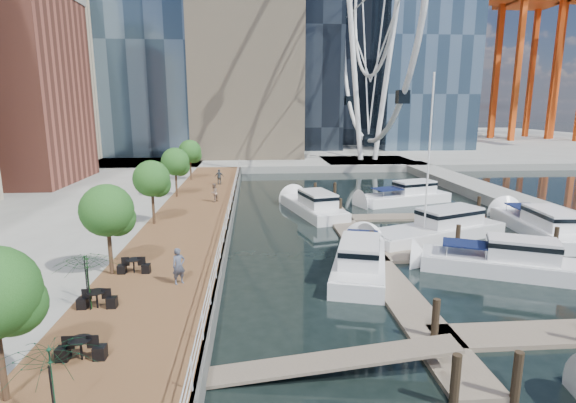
{
  "coord_description": "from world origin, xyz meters",
  "views": [
    {
      "loc": [
        -4.18,
        -18.08,
        9.27
      ],
      "look_at": [
        -1.88,
        11.51,
        3.0
      ],
      "focal_mm": 28.0,
      "sensor_mm": 36.0,
      "label": 1
    }
  ],
  "objects": [
    {
      "name": "ground",
      "position": [
        0.0,
        0.0,
        0.0
      ],
      "size": [
        520.0,
        520.0,
        0.0
      ],
      "primitive_type": "plane",
      "color": "black",
      "rests_on": "ground"
    },
    {
      "name": "boardwalk",
      "position": [
        -9.0,
        15.0,
        0.5
      ],
      "size": [
        6.0,
        60.0,
        1.0
      ],
      "primitive_type": "cube",
      "color": "brown",
      "rests_on": "ground"
    },
    {
      "name": "seawall",
      "position": [
        -6.0,
        15.0,
        0.5
      ],
      "size": [
        0.25,
        60.0,
        1.0
      ],
      "primitive_type": "cube",
      "color": "#595954",
      "rests_on": "ground"
    },
    {
      "name": "land_far",
      "position": [
        0.0,
        102.0,
        0.5
      ],
      "size": [
        200.0,
        114.0,
        1.0
      ],
      "primitive_type": "cube",
      "color": "gray",
      "rests_on": "ground"
    },
    {
      "name": "breakwater",
      "position": [
        20.0,
        20.0,
        0.5
      ],
      "size": [
        4.0,
        60.0,
        1.0
      ],
      "primitive_type": "cube",
      "color": "gray",
      "rests_on": "ground"
    },
    {
      "name": "pier",
      "position": [
        14.0,
        52.0,
        0.5
      ],
      "size": [
        14.0,
        12.0,
        1.0
      ],
      "primitive_type": "cube",
      "color": "gray",
      "rests_on": "ground"
    },
    {
      "name": "railing",
      "position": [
        -6.1,
        15.0,
        1.52
      ],
      "size": [
        0.1,
        60.0,
        1.05
      ],
      "primitive_type": null,
      "color": "white",
      "rests_on": "boardwalk"
    },
    {
      "name": "floating_docks",
      "position": [
        7.97,
        9.98,
        0.49
      ],
      "size": [
        16.0,
        34.0,
        2.6
      ],
      "color": "#6D6051",
      "rests_on": "ground"
    },
    {
      "name": "port_cranes",
      "position": [
        67.67,
        95.67,
        20.0
      ],
      "size": [
        40.0,
        52.0,
        38.0
      ],
      "color": "#D84C14",
      "rests_on": "ground"
    },
    {
      "name": "street_trees",
      "position": [
        -11.4,
        14.0,
        4.29
      ],
      "size": [
        2.6,
        42.6,
        4.6
      ],
      "color": "#3F2B1C",
      "rests_on": "ground"
    },
    {
      "name": "cafe_tables",
      "position": [
        -10.4,
        -2.0,
        1.37
      ],
      "size": [
        2.5,
        13.7,
        0.74
      ],
      "color": "black",
      "rests_on": "ground"
    },
    {
      "name": "yacht_foreground",
      "position": [
        9.69,
        5.04,
        0.0
      ],
      "size": [
        9.56,
        6.14,
        2.15
      ],
      "primitive_type": null,
      "rotation": [
        0.0,
        0.0,
        1.15
      ],
      "color": "white",
      "rests_on": "ground"
    },
    {
      "name": "pedestrian_near",
      "position": [
        -7.79,
        2.44,
        1.87
      ],
      "size": [
        0.76,
        0.69,
        1.75
      ],
      "primitive_type": "imported",
      "rotation": [
        0.0,
        0.0,
        0.55
      ],
      "color": "#454B5C",
      "rests_on": "boardwalk"
    },
    {
      "name": "pedestrian_mid",
      "position": [
        -7.71,
        21.36,
        1.82
      ],
      "size": [
        0.9,
        0.99,
        1.64
      ],
      "primitive_type": "imported",
      "rotation": [
        0.0,
        0.0,
        -2.0
      ],
      "color": "#856A5B",
      "rests_on": "boardwalk"
    },
    {
      "name": "pedestrian_far",
      "position": [
        -7.89,
        30.48,
        1.83
      ],
      "size": [
        1.0,
        0.49,
        1.66
      ],
      "primitive_type": "imported",
      "rotation": [
        0.0,
        0.0,
        3.23
      ],
      "color": "#353C42",
      "rests_on": "boardwalk"
    },
    {
      "name": "moored_yachts",
      "position": [
        8.67,
        11.62,
        0.0
      ],
      "size": [
        20.65,
        36.4,
        11.5
      ],
      "color": "silver",
      "rests_on": "ground"
    },
    {
      "name": "cafe_seating",
      "position": [
        -10.58,
        -2.55,
        2.14
      ],
      "size": [
        4.82,
        11.01,
        2.36
      ],
      "color": "#0E3621",
      "rests_on": "ground"
    }
  ]
}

